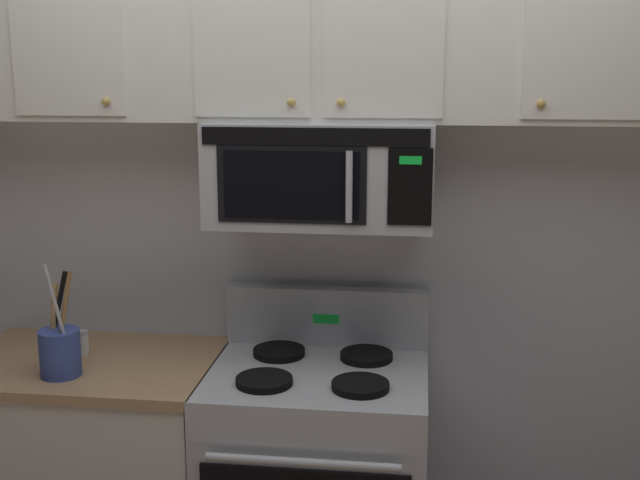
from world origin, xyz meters
TOP-DOWN VIEW (x-y plane):
  - back_wall at (0.00, 0.79)m, footprint 5.20×0.10m
  - over_range_microwave at (-0.00, 0.54)m, footprint 0.76×0.43m
  - upper_cabinets at (-0.00, 0.57)m, footprint 2.50×0.36m
  - counter_segment at (-0.84, 0.43)m, footprint 0.93×0.65m
  - utensil_crock_blue at (-0.86, 0.27)m, footprint 0.14×0.14m
  - salt_shaker at (-0.87, 0.47)m, footprint 0.04×0.04m

SIDE VIEW (x-z plane):
  - counter_segment at x=-0.84m, z-range 0.00..0.90m
  - salt_shaker at x=-0.87m, z-range 0.90..0.99m
  - utensil_crock_blue at x=-0.86m, z-range 0.79..1.19m
  - back_wall at x=0.00m, z-range 0.00..2.70m
  - over_range_microwave at x=0.00m, z-range 1.40..1.75m
  - upper_cabinets at x=0.00m, z-range 1.75..2.30m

